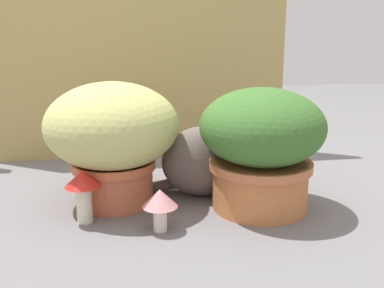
% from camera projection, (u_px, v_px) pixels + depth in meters
% --- Properties ---
extents(ground_plane, '(6.00, 6.00, 0.00)m').
position_uv_depth(ground_plane, '(141.00, 205.00, 1.30)').
color(ground_plane, slate).
extents(cardboard_backdrop, '(1.20, 0.03, 0.90)m').
position_uv_depth(cardboard_backdrop, '(140.00, 46.00, 1.73)').
color(cardboard_backdrop, tan).
rests_on(cardboard_backdrop, ground).
extents(grass_planter, '(0.39, 0.39, 0.36)m').
position_uv_depth(grass_planter, '(113.00, 135.00, 1.27)').
color(grass_planter, '#C06041').
rests_on(grass_planter, ground).
extents(leafy_planter, '(0.35, 0.35, 0.35)m').
position_uv_depth(leafy_planter, '(261.00, 144.00, 1.23)').
color(leafy_planter, '#C3713E').
rests_on(leafy_planter, ground).
extents(cat, '(0.37, 0.17, 0.32)m').
position_uv_depth(cat, '(208.00, 157.00, 1.36)').
color(cat, '#61554F').
rests_on(cat, ground).
extents(mushroom_ornament_pink, '(0.09, 0.09, 0.11)m').
position_uv_depth(mushroom_ornament_pink, '(160.00, 202.00, 1.11)').
color(mushroom_ornament_pink, silver).
rests_on(mushroom_ornament_pink, ground).
extents(mushroom_ornament_red, '(0.10, 0.10, 0.15)m').
position_uv_depth(mushroom_ornament_red, '(83.00, 186.00, 1.15)').
color(mushroom_ornament_red, beige).
rests_on(mushroom_ornament_red, ground).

